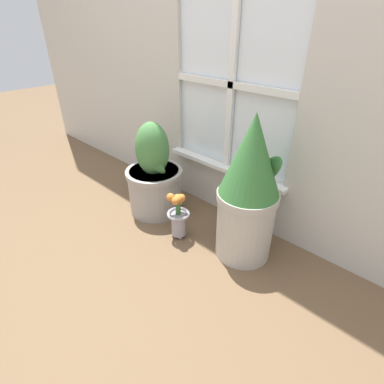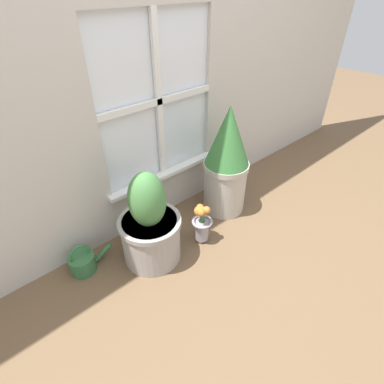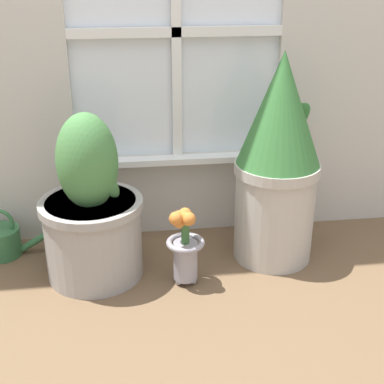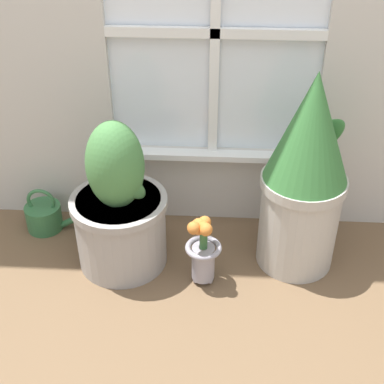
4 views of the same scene
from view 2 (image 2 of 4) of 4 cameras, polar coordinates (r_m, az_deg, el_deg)
name	(u,v)px [view 2 (image 2 of 4)]	position (r m, az deg, el deg)	size (l,w,h in m)	color
ground_plane	(213,246)	(1.95, 3.98, -10.16)	(10.00, 10.00, 0.00)	brown
wall_with_window	(151,9)	(1.74, -7.87, 31.23)	(4.40, 0.10, 2.50)	beige
potted_plant_left	(150,227)	(1.73, -7.97, -6.65)	(0.36, 0.36, 0.60)	#9E9993
potted_plant_right	(226,161)	(2.02, 6.59, 5.81)	(0.31, 0.31, 0.78)	#B7B2A8
flower_vase	(202,223)	(1.87, 1.88, -5.84)	(0.13, 0.13, 0.29)	#99939E
watering_can	(83,262)	(1.88, -20.04, -12.41)	(0.27, 0.15, 0.20)	#336B3D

